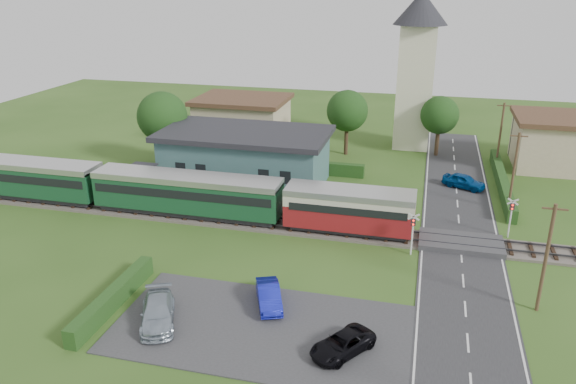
% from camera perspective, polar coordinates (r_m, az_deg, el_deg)
% --- Properties ---
extents(ground, '(120.00, 120.00, 0.00)m').
position_cam_1_polar(ground, '(43.15, 3.83, -5.13)').
color(ground, '#2D4C19').
extents(railway_track, '(76.00, 3.20, 0.49)m').
position_cam_1_polar(railway_track, '(44.88, 4.31, -3.91)').
color(railway_track, '#4C443D').
rests_on(railway_track, ground).
extents(road, '(6.00, 70.00, 0.05)m').
position_cam_1_polar(road, '(42.74, 17.21, -6.35)').
color(road, '#28282B').
rests_on(road, ground).
extents(car_park, '(17.00, 9.00, 0.08)m').
position_cam_1_polar(car_park, '(33.34, -2.72, -13.67)').
color(car_park, '#333335').
rests_on(car_park, ground).
extents(crossing_deck, '(6.20, 3.40, 0.45)m').
position_cam_1_polar(crossing_deck, '(44.45, 17.15, -4.96)').
color(crossing_deck, '#333335').
rests_on(crossing_deck, ground).
extents(platform, '(30.00, 3.00, 0.45)m').
position_cam_1_polar(platform, '(50.12, -6.35, -1.09)').
color(platform, gray).
rests_on(platform, ground).
extents(equipment_hut, '(2.30, 2.30, 2.55)m').
position_cam_1_polar(equipment_hut, '(52.80, -14.58, 1.28)').
color(equipment_hut, beige).
rests_on(equipment_hut, platform).
extents(station_building, '(16.00, 9.00, 5.30)m').
position_cam_1_polar(station_building, '(54.41, -4.34, 3.55)').
color(station_building, '#38615F').
rests_on(station_building, ground).
extents(train, '(43.20, 2.90, 3.40)m').
position_cam_1_polar(train, '(48.80, -13.61, 0.27)').
color(train, '#232328').
rests_on(train, ground).
extents(church_tower, '(6.00, 6.00, 17.60)m').
position_cam_1_polar(church_tower, '(66.74, 12.99, 12.99)').
color(church_tower, beige).
rests_on(church_tower, ground).
extents(house_west, '(10.80, 8.80, 5.50)m').
position_cam_1_polar(house_west, '(68.72, -4.64, 7.35)').
color(house_west, tan).
rests_on(house_west, ground).
extents(house_east, '(8.80, 8.80, 5.50)m').
position_cam_1_polar(house_east, '(65.58, 25.53, 4.68)').
color(house_east, tan).
rests_on(house_east, ground).
extents(hedge_carpark, '(0.80, 9.00, 1.20)m').
position_cam_1_polar(hedge_carpark, '(36.57, -17.37, -10.26)').
color(hedge_carpark, '#193814').
rests_on(hedge_carpark, ground).
extents(hedge_roadside, '(0.80, 18.00, 1.20)m').
position_cam_1_polar(hedge_roadside, '(57.68, 20.90, 1.02)').
color(hedge_roadside, '#193814').
rests_on(hedge_roadside, ground).
extents(hedge_station, '(22.00, 0.80, 1.30)m').
position_cam_1_polar(hedge_station, '(59.12, -2.91, 2.95)').
color(hedge_station, '#193814').
rests_on(hedge_station, ground).
extents(tree_a, '(5.20, 5.20, 8.00)m').
position_cam_1_polar(tree_a, '(60.16, -12.65, 7.47)').
color(tree_a, '#332316').
rests_on(tree_a, ground).
extents(tree_b, '(4.60, 4.60, 7.34)m').
position_cam_1_polar(tree_b, '(63.33, 6.04, 8.19)').
color(tree_b, '#332316').
rests_on(tree_b, ground).
extents(tree_c, '(4.20, 4.20, 6.78)m').
position_cam_1_polar(tree_c, '(64.77, 15.15, 7.53)').
color(tree_c, '#332316').
rests_on(tree_c, ground).
extents(utility_pole_b, '(1.40, 0.22, 7.00)m').
position_cam_1_polar(utility_pole_b, '(36.42, 24.75, -6.04)').
color(utility_pole_b, '#473321').
rests_on(utility_pole_b, ground).
extents(utility_pole_c, '(1.40, 0.22, 7.00)m').
position_cam_1_polar(utility_pole_c, '(51.09, 21.96, 1.97)').
color(utility_pole_c, '#473321').
rests_on(utility_pole_c, ground).
extents(utility_pole_d, '(1.40, 0.22, 7.00)m').
position_cam_1_polar(utility_pole_d, '(62.53, 20.75, 5.45)').
color(utility_pole_d, '#473321').
rests_on(utility_pole_d, ground).
extents(crossing_signal_near, '(0.84, 0.28, 3.28)m').
position_cam_1_polar(crossing_signal_near, '(41.34, 12.56, -3.57)').
color(crossing_signal_near, silver).
rests_on(crossing_signal_near, ground).
extents(crossing_signal_far, '(0.84, 0.28, 3.28)m').
position_cam_1_polar(crossing_signal_far, '(46.28, 21.75, -1.90)').
color(crossing_signal_far, silver).
rests_on(crossing_signal_far, ground).
extents(streetlamp_west, '(0.30, 0.30, 5.15)m').
position_cam_1_polar(streetlamp_west, '(66.79, -11.77, 6.80)').
color(streetlamp_west, '#3F3F47').
rests_on(streetlamp_west, ground).
extents(streetlamp_east, '(0.30, 0.30, 5.15)m').
position_cam_1_polar(streetlamp_east, '(67.71, 21.82, 5.91)').
color(streetlamp_east, '#3F3F47').
rests_on(streetlamp_east, ground).
extents(car_on_road, '(4.33, 3.14, 1.37)m').
position_cam_1_polar(car_on_road, '(56.15, 17.44, 1.07)').
color(car_on_road, navy).
rests_on(car_on_road, road).
extents(car_park_blue, '(2.69, 4.08, 1.27)m').
position_cam_1_polar(car_park_blue, '(35.01, -1.95, -10.48)').
color(car_park_blue, '#151BA7').
rests_on(car_park_blue, car_park).
extents(car_park_silver, '(3.59, 4.98, 1.34)m').
position_cam_1_polar(car_park_silver, '(34.21, -13.10, -11.84)').
color(car_park_silver, '#939FAD').
rests_on(car_park_silver, car_park).
extents(car_park_dark, '(3.69, 4.22, 1.08)m').
position_cam_1_polar(car_park_dark, '(31.26, 5.55, -15.12)').
color(car_park_dark, black).
rests_on(car_park_dark, car_park).
extents(pedestrian_near, '(0.59, 0.42, 1.50)m').
position_cam_1_polar(pedestrian_near, '(48.58, -0.69, -0.45)').
color(pedestrian_near, gray).
rests_on(pedestrian_near, platform).
extents(pedestrian_far, '(0.92, 1.05, 1.85)m').
position_cam_1_polar(pedestrian_far, '(52.66, -13.03, 0.93)').
color(pedestrian_far, gray).
rests_on(pedestrian_far, platform).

